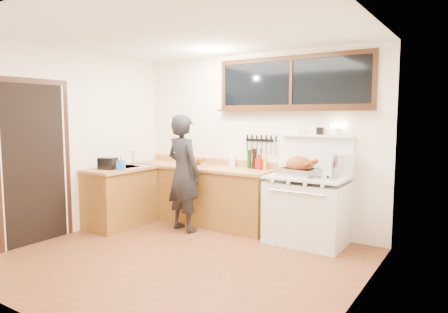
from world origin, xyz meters
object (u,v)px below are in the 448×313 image
Objects in this scene: vintage_stove at (307,208)px; cutting_board at (196,162)px; roast_turkey at (299,168)px; man at (183,173)px.

cutting_board is at bearing 179.45° from vintage_stove.
cutting_board is at bearing 177.61° from roast_turkey.
vintage_stove reaches higher than roast_turkey.
man is 3.20× the size of cutting_board.
roast_turkey is at bearing 13.44° from man.
roast_turkey is at bearing -150.09° from vintage_stove.
man is at bearing -74.67° from cutting_board.
cutting_board is (-0.13, 0.47, 0.10)m from man.
roast_turkey is at bearing -2.39° from cutting_board.
roast_turkey is (-0.10, -0.06, 0.54)m from vintage_stove.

